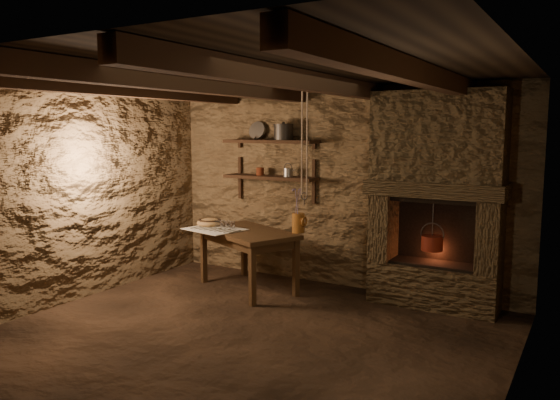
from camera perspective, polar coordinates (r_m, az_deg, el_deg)
The scene contains 25 objects.
floor at distance 5.20m, azimuth -3.64°, elevation -14.06°, with size 4.50×4.50×0.00m, color black.
back_wall at distance 6.62m, azimuth 6.00°, elevation 1.29°, with size 4.50×0.04×2.40m, color brown.
front_wall at distance 3.45m, azimuth -22.83°, elevation -4.87°, with size 4.50×0.04×2.40m, color brown.
left_wall at distance 6.42m, azimuth -20.63°, elevation 0.66°, with size 0.04×4.00×2.40m, color brown.
right_wall at distance 4.09m, azimuth 23.39°, elevation -3.05°, with size 0.04×4.00×2.40m, color brown.
ceiling at distance 4.86m, azimuth -3.88°, elevation 13.29°, with size 4.50×4.00×0.04m, color black.
beam_far_left at distance 5.83m, azimuth -16.39°, elevation 11.14°, with size 0.14×3.95×0.16m, color black.
beam_mid_left at distance 5.15m, azimuth -8.57°, elevation 11.89°, with size 0.14×3.95×0.16m, color black.
beam_mid_right at distance 4.59m, azimuth 1.42°, elevation 12.53°, with size 0.14×3.95×0.16m, color black.
beam_far_right at distance 4.20m, azimuth 13.74°, elevation 12.81°, with size 0.14×3.95×0.16m, color black.
shelf_lower at distance 6.87m, azimuth -1.01°, elevation 2.38°, with size 1.25×0.30×0.04m, color black.
shelf_upper at distance 6.85m, azimuth -1.02°, elevation 6.14°, with size 1.25×0.30×0.04m, color black.
hearth at distance 5.99m, azimuth 16.02°, elevation 0.65°, with size 1.43×0.51×2.30m.
work_table at distance 6.54m, azimuth -3.38°, elevation -6.03°, with size 1.43×1.16×0.71m.
linen_cloth at distance 6.56m, azimuth -6.84°, elevation -3.04°, with size 0.65×0.52×0.01m, color beige.
pewter_cutlery_row at distance 6.54m, azimuth -6.96°, elevation -2.98°, with size 0.55×0.21×0.01m, color gray, non-canonical shape.
drinking_glasses at distance 6.64m, azimuth -6.05°, elevation -2.50°, with size 0.21×0.06×0.08m, color white, non-canonical shape.
stoneware_jug at distance 6.29m, azimuth 1.96°, elevation -1.43°, with size 0.19×0.19×0.52m.
wooden_bowl at distance 6.81m, azimuth -7.36°, elevation -2.37°, with size 0.32×0.32×0.11m, color olive.
iron_stockpot at distance 6.75m, azimuth 0.36°, elevation 7.04°, with size 0.23×0.23×0.18m, color #2B2826.
tin_pan at distance 7.07m, azimuth -2.40°, elevation 7.28°, with size 0.23×0.23×0.03m, color #A4A39E.
small_kettle at distance 6.74m, azimuth 0.84°, elevation 2.91°, with size 0.16×0.12×0.17m, color #A4A39E, non-canonical shape.
rusty_tin at distance 6.95m, azimuth -2.09°, elevation 3.00°, with size 0.10×0.10×0.10m, color #501E10.
red_pot at distance 6.03m, azimuth 15.61°, elevation -4.26°, with size 0.25×0.23×0.54m.
hanging_ropes at distance 5.71m, azimuth 2.57°, elevation 6.39°, with size 0.08×0.08×1.20m, color tan, non-canonical shape.
Camera 1 is at (2.72, -4.00, 1.90)m, focal length 35.00 mm.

